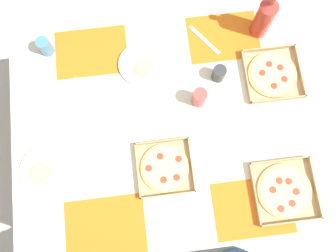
% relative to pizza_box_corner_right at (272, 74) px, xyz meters
% --- Properties ---
extents(ground_plane, '(6.00, 6.00, 0.00)m').
position_rel_pizza_box_corner_right_xyz_m(ground_plane, '(0.54, 0.19, -0.79)').
color(ground_plane, beige).
extents(dining_table, '(1.49, 1.15, 0.78)m').
position_rel_pizza_box_corner_right_xyz_m(dining_table, '(0.54, 0.19, -0.11)').
color(dining_table, '#3F3328').
rests_on(dining_table, ground_plane).
extents(placemat_near_left, '(0.36, 0.26, 0.00)m').
position_rel_pizza_box_corner_right_xyz_m(placemat_near_left, '(0.21, -0.23, -0.01)').
color(placemat_near_left, orange).
rests_on(placemat_near_left, dining_table).
extents(placemat_near_right, '(0.36, 0.26, 0.00)m').
position_rel_pizza_box_corner_right_xyz_m(placemat_near_right, '(0.88, -0.23, -0.01)').
color(placemat_near_right, orange).
rests_on(placemat_near_right, dining_table).
extents(placemat_far_left, '(0.36, 0.26, 0.00)m').
position_rel_pizza_box_corner_right_xyz_m(placemat_far_left, '(0.21, 0.62, -0.01)').
color(placemat_far_left, orange).
rests_on(placemat_far_left, dining_table).
extents(placemat_far_right, '(0.36, 0.26, 0.00)m').
position_rel_pizza_box_corner_right_xyz_m(placemat_far_right, '(0.88, 0.62, -0.01)').
color(placemat_far_right, orange).
rests_on(placemat_far_right, dining_table).
extents(pizza_box_corner_right, '(0.27, 0.27, 0.04)m').
position_rel_pizza_box_corner_right_xyz_m(pizza_box_corner_right, '(0.00, 0.00, 0.00)').
color(pizza_box_corner_right, tan).
rests_on(pizza_box_corner_right, dining_table).
extents(pizza_box_edge_far, '(0.28, 0.28, 0.04)m').
position_rel_pizza_box_corner_right_xyz_m(pizza_box_edge_far, '(0.05, 0.56, -0.00)').
color(pizza_box_edge_far, tan).
rests_on(pizza_box_edge_far, dining_table).
extents(pizza_box_center, '(0.26, 0.26, 0.04)m').
position_rel_pizza_box_corner_right_xyz_m(pizza_box_center, '(0.58, 0.39, 0.00)').
color(pizza_box_center, tan).
rests_on(pizza_box_center, dining_table).
extents(plate_far_left, '(0.22, 0.22, 0.03)m').
position_rel_pizza_box_corner_right_xyz_m(plate_far_left, '(0.64, -0.13, -0.00)').
color(plate_far_left, white).
rests_on(plate_far_left, dining_table).
extents(plate_near_right, '(0.23, 0.23, 0.03)m').
position_rel_pizza_box_corner_right_xyz_m(plate_near_right, '(1.13, 0.33, -0.00)').
color(plate_near_right, white).
rests_on(plate_near_right, dining_table).
extents(soda_bottle, '(0.09, 0.09, 0.32)m').
position_rel_pizza_box_corner_right_xyz_m(soda_bottle, '(0.03, -0.25, 0.12)').
color(soda_bottle, '#B2382D').
rests_on(soda_bottle, dining_table).
extents(cup_dark, '(0.06, 0.06, 0.10)m').
position_rel_pizza_box_corner_right_xyz_m(cup_dark, '(1.09, -0.27, 0.04)').
color(cup_dark, teal).
rests_on(cup_dark, dining_table).
extents(cup_clear_right, '(0.06, 0.06, 0.09)m').
position_rel_pizza_box_corner_right_xyz_m(cup_clear_right, '(0.27, -0.02, 0.03)').
color(cup_clear_right, '#333338').
rests_on(cup_clear_right, dining_table).
extents(cup_spare, '(0.07, 0.07, 0.11)m').
position_rel_pizza_box_corner_right_xyz_m(cup_spare, '(0.38, 0.09, 0.04)').
color(cup_spare, '#BF4742').
rests_on(cup_spare, dining_table).
extents(knife_by_far_right, '(0.14, 0.18, 0.00)m').
position_rel_pizza_box_corner_right_xyz_m(knife_by_far_right, '(0.91, -0.02, -0.01)').
color(knife_by_far_right, '#B7B7BC').
rests_on(knife_by_far_right, dining_table).
extents(knife_by_near_right, '(0.14, 0.18, 0.00)m').
position_rel_pizza_box_corner_right_xyz_m(knife_by_near_right, '(0.30, -0.23, -0.01)').
color(knife_by_near_right, '#B7B7BC').
rests_on(knife_by_near_right, dining_table).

